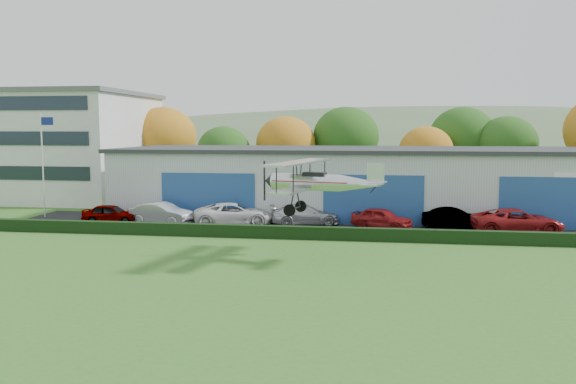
# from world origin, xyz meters

# --- Properties ---
(ground) EXTENTS (300.00, 300.00, 0.00)m
(ground) POSITION_xyz_m (0.00, 0.00, 0.00)
(ground) COLOR #356921
(ground) RESTS_ON ground
(apron) EXTENTS (48.00, 9.00, 0.05)m
(apron) POSITION_xyz_m (3.00, 21.00, 0.03)
(apron) COLOR black
(apron) RESTS_ON ground
(hedge) EXTENTS (46.00, 0.60, 0.80)m
(hedge) POSITION_xyz_m (3.00, 16.20, 0.40)
(hedge) COLOR black
(hedge) RESTS_ON ground
(hangar) EXTENTS (40.60, 12.60, 5.30)m
(hangar) POSITION_xyz_m (5.00, 27.98, 2.66)
(hangar) COLOR #B2B7BC
(hangar) RESTS_ON ground
(office_block) EXTENTS (20.60, 15.60, 10.40)m
(office_block) POSITION_xyz_m (-28.00, 35.00, 5.21)
(office_block) COLOR silver
(office_block) RESTS_ON ground
(flagpole) EXTENTS (1.05, 0.10, 8.00)m
(flagpole) POSITION_xyz_m (-19.88, 22.00, 4.78)
(flagpole) COLOR silver
(flagpole) RESTS_ON ground
(tree_belt) EXTENTS (75.70, 13.22, 10.12)m
(tree_belt) POSITION_xyz_m (0.85, 40.62, 5.61)
(tree_belt) COLOR #3D2614
(tree_belt) RESTS_ON ground
(distant_hills) EXTENTS (430.00, 196.00, 56.00)m
(distant_hills) POSITION_xyz_m (-4.38, 140.00, -13.05)
(distant_hills) COLOR #4C6642
(distant_hills) RESTS_ON ground
(car_0) EXTENTS (4.14, 1.93, 1.37)m
(car_0) POSITION_xyz_m (-13.67, 20.03, 0.73)
(car_0) COLOR gray
(car_0) RESTS_ON apron
(car_1) EXTENTS (4.98, 2.70, 1.56)m
(car_1) POSITION_xyz_m (-9.85, 20.07, 0.83)
(car_1) COLOR silver
(car_1) RESTS_ON apron
(car_2) EXTENTS (6.09, 3.92, 1.56)m
(car_2) POSITION_xyz_m (-4.71, 20.60, 0.83)
(car_2) COLOR silver
(car_2) RESTS_ON apron
(car_3) EXTENTS (5.28, 3.17, 1.43)m
(car_3) POSITION_xyz_m (0.24, 21.45, 0.77)
(car_3) COLOR silver
(car_3) RESTS_ON apron
(car_4) EXTENTS (4.48, 3.21, 1.42)m
(car_4) POSITION_xyz_m (5.62, 20.61, 0.76)
(car_4) COLOR maroon
(car_4) RESTS_ON apron
(car_5) EXTENTS (4.39, 1.81, 1.41)m
(car_5) POSITION_xyz_m (10.47, 21.25, 0.76)
(car_5) COLOR gray
(car_5) RESTS_ON apron
(car_6) EXTENTS (5.99, 3.18, 1.60)m
(car_6) POSITION_xyz_m (14.31, 19.95, 0.85)
(car_6) COLOR maroon
(car_6) RESTS_ON apron
(biplane) EXTENTS (6.57, 7.49, 2.79)m
(biplane) POSITION_xyz_m (2.13, 10.64, 4.15)
(biplane) COLOR silver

